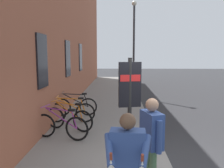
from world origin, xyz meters
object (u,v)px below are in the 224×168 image
bicycle_end_of_row (71,112)px  pedestrian_near_bus (151,136)px  bicycle_by_door (69,119)px  bicycle_far_end (61,126)px  tourist_with_hotdogs (127,159)px  street_lamp (134,41)px  transit_info_sign (130,91)px  bicycle_nearest_sign (75,106)px

bicycle_end_of_row → pedestrian_near_bus: pedestrian_near_bus is taller
bicycle_end_of_row → bicycle_by_door: bearing=-173.1°
bicycle_by_door → bicycle_far_end: bearing=174.9°
bicycle_end_of_row → tourist_with_hotdogs: tourist_with_hotdogs is taller
tourist_with_hotdogs → street_lamp: (10.69, -0.78, 2.19)m
bicycle_far_end → street_lamp: (7.24, -2.59, 2.85)m
bicycle_by_door → tourist_with_hotdogs: 4.64m
pedestrian_near_bus → tourist_with_hotdogs: bearing=153.3°
bicycle_far_end → bicycle_by_door: (0.80, -0.07, 0.00)m
bicycle_by_door → bicycle_end_of_row: bearing=6.9°
bicycle_far_end → transit_info_sign: (-0.94, -1.96, 1.21)m
bicycle_nearest_sign → transit_info_sign: transit_info_sign is taller
transit_info_sign → bicycle_by_door: bearing=47.5°
bicycle_end_of_row → transit_info_sign: transit_info_sign is taller
transit_info_sign → bicycle_end_of_row: bearing=37.6°
pedestrian_near_bus → tourist_with_hotdogs: 1.03m
bicycle_far_end → street_lamp: 8.20m
pedestrian_near_bus → street_lamp: (9.78, -0.32, 2.19)m
bicycle_far_end → pedestrian_near_bus: pedestrian_near_bus is taller
bicycle_nearest_sign → bicycle_by_door: bearing=-176.2°
bicycle_nearest_sign → transit_info_sign: 4.22m
street_lamp → bicycle_far_end: bearing=160.3°
bicycle_far_end → tourist_with_hotdogs: 3.95m
bicycle_by_door → transit_info_sign: transit_info_sign is taller
pedestrian_near_bus → bicycle_by_door: bearing=33.4°
bicycle_far_end → transit_info_sign: transit_info_sign is taller
bicycle_by_door → bicycle_end_of_row: same height
bicycle_end_of_row → street_lamp: bearing=-25.1°
bicycle_by_door → pedestrian_near_bus: bearing=-146.6°
bicycle_by_door → transit_info_sign: size_ratio=0.70×
bicycle_far_end → bicycle_nearest_sign: (2.57, 0.05, 0.00)m
street_lamp → pedestrian_near_bus: bearing=178.1°
transit_info_sign → street_lamp: street_lamp is taller
transit_info_sign → pedestrian_near_bus: bearing=-169.1°
bicycle_end_of_row → pedestrian_near_bus: size_ratio=1.02×
transit_info_sign → pedestrian_near_bus: 1.71m
pedestrian_near_bus → tourist_with_hotdogs: (-0.92, 0.46, -0.01)m
bicycle_by_door → bicycle_nearest_sign: same height
pedestrian_near_bus → bicycle_end_of_row: bearing=28.8°
bicycle_by_door → tourist_with_hotdogs: tourist_with_hotdogs is taller
bicycle_by_door → bicycle_nearest_sign: bearing=3.8°
bicycle_nearest_sign → tourist_with_hotdogs: size_ratio=1.04×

